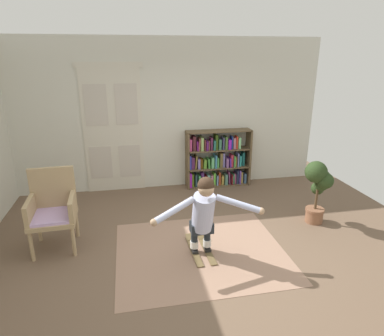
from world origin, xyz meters
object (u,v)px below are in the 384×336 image
wicker_chair (53,208)px  potted_plant (318,185)px  person_skier (204,211)px  skis_pair (200,249)px  bookshelf (216,160)px

wicker_chair → potted_plant: (3.92, -0.10, 0.07)m
potted_plant → person_skier: size_ratio=0.74×
potted_plant → skis_pair: size_ratio=1.36×
person_skier → potted_plant: bearing=16.7°
potted_plant → skis_pair: potted_plant is taller
bookshelf → skis_pair: bearing=-109.9°
skis_pair → person_skier: (0.01, -0.16, 0.65)m
skis_pair → person_skier: person_skier is taller
potted_plant → bookshelf: bearing=120.3°
bookshelf → person_skier: (-0.84, -2.50, 0.14)m
bookshelf → skis_pair: (-0.85, -2.34, -0.51)m
bookshelf → wicker_chair: 3.34m
bookshelf → wicker_chair: (-2.80, -1.81, 0.05)m
wicker_chair → person_skier: person_skier is taller
wicker_chair → skis_pair: wicker_chair is taller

